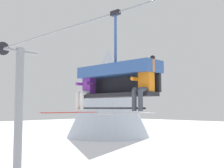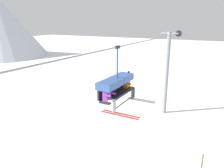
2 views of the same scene
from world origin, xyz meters
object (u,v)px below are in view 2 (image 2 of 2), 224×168
at_px(lift_tower_far, 167,72).
at_px(skier_purple, 109,97).
at_px(chairlift_chair, 116,84).
at_px(trail_sign, 202,165).
at_px(skier_orange, 129,85).

relative_size(lift_tower_far, skier_purple, 4.69).
bearing_deg(lift_tower_far, skier_purple, -175.82).
relative_size(lift_tower_far, chairlift_chair, 3.09).
distance_m(skier_purple, trail_sign, 7.42).
relative_size(skier_orange, trail_sign, 1.06).
bearing_deg(lift_tower_far, skier_orange, -175.08).
height_order(chairlift_chair, skier_purple, chairlift_chair).
bearing_deg(chairlift_chair, trail_sign, -48.35).
height_order(lift_tower_far, skier_orange, lift_tower_far).
xyz_separation_m(lift_tower_far, skier_purple, (-12.71, -0.93, 1.59)).
distance_m(chairlift_chair, trail_sign, 7.21).
relative_size(chairlift_chair, skier_orange, 1.52).
xyz_separation_m(skier_purple, skier_orange, (1.99, 0.01, 0.02)).
relative_size(chairlift_chair, trail_sign, 1.61).
bearing_deg(lift_tower_far, trail_sign, -151.75).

